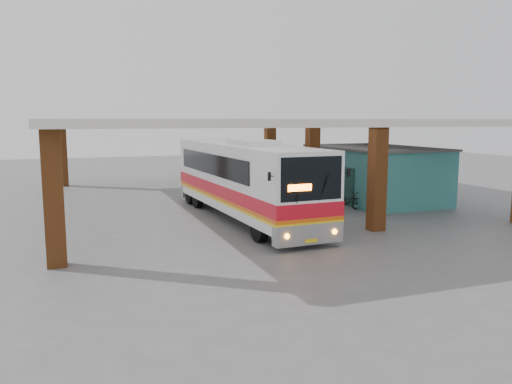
{
  "coord_description": "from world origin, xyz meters",
  "views": [
    {
      "loc": [
        -8.9,
        -20.61,
        4.6
      ],
      "look_at": [
        -1.28,
        0.0,
        1.44
      ],
      "focal_mm": 35.0,
      "sensor_mm": 36.0,
      "label": 1
    }
  ],
  "objects": [
    {
      "name": "brick_columns",
      "position": [
        1.43,
        5.0,
        2.17
      ],
      "size": [
        20.1,
        21.6,
        4.35
      ],
      "color": "brown",
      "rests_on": "ground"
    },
    {
      "name": "coach_bus",
      "position": [
        -1.4,
        1.29,
        1.87
      ],
      "size": [
        3.35,
        13.04,
        3.76
      ],
      "rotation": [
        0.0,
        0.0,
        0.05
      ],
      "color": "white",
      "rests_on": "ground"
    },
    {
      "name": "motorcycle",
      "position": [
        4.32,
        1.5,
        0.47
      ],
      "size": [
        1.88,
        1.09,
        0.94
      ],
      "primitive_type": "imported",
      "rotation": [
        0.0,
        0.0,
        1.85
      ],
      "color": "black",
      "rests_on": "ground"
    },
    {
      "name": "canopy_roof",
      "position": [
        0.5,
        6.5,
        4.5
      ],
      "size": [
        21.0,
        23.0,
        0.3
      ],
      "primitive_type": "cube",
      "color": "silver",
      "rests_on": "brick_columns"
    },
    {
      "name": "red_chair",
      "position": [
        4.85,
        5.81,
        0.34
      ],
      "size": [
        0.49,
        0.49,
        0.73
      ],
      "rotation": [
        0.0,
        0.0,
        0.35
      ],
      "color": "#B1121D",
      "rests_on": "ground"
    },
    {
      "name": "pedestrian",
      "position": [
        1.36,
        -0.85,
        0.88
      ],
      "size": [
        0.76,
        0.65,
        1.77
      ],
      "primitive_type": "imported",
      "rotation": [
        0.0,
        0.0,
        3.57
      ],
      "color": "red",
      "rests_on": "ground"
    },
    {
      "name": "ground",
      "position": [
        0.0,
        0.0,
        0.0
      ],
      "size": [
        90.0,
        90.0,
        0.0
      ],
      "primitive_type": "plane",
      "color": "#515154",
      "rests_on": "ground"
    },
    {
      "name": "shop_building",
      "position": [
        7.49,
        4.0,
        1.56
      ],
      "size": [
        5.2,
        8.2,
        3.11
      ],
      "color": "#2C6D6F",
      "rests_on": "ground"
    }
  ]
}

